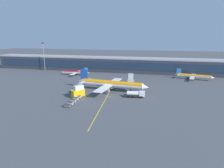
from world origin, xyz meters
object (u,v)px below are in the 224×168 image
object	(u,v)px
commuter_jet_near	(194,76)
baggage_cart_3	(76,99)
baggage_cart_0	(67,106)
catering_lift	(78,92)
baggage_cart_4	(78,97)
commuter_jet_far	(75,72)
baggage_cart_2	(73,101)
main_airliner	(111,84)
baggage_cart_1	(70,103)
fuel_tanker	(136,94)
pushback_tug	(73,91)

from	to	relation	value
commuter_jet_near	baggage_cart_3	bearing A→B (deg)	-135.32
baggage_cart_0	catering_lift	bearing A→B (deg)	93.37
baggage_cart_4	baggage_cart_0	bearing A→B (deg)	-87.76
baggage_cart_3	commuter_jet_far	distance (m)	63.68
baggage_cart_2	baggage_cart_3	xyz separation A→B (m)	(-0.12, 3.20, 0.00)
main_airliner	commuter_jet_near	distance (m)	66.40
baggage_cart_0	baggage_cart_1	world-z (taller)	same
main_airliner	baggage_cart_3	xyz separation A→B (m)	(-12.85, -20.70, -3.18)
fuel_tanker	catering_lift	distance (m)	29.26
catering_lift	commuter_jet_far	size ratio (longest dim) A/B	0.30
main_airliner	commuter_jet_near	bearing A→B (deg)	39.76
catering_lift	baggage_cart_0	xyz separation A→B (m)	(0.83, -14.14, -2.28)
catering_lift	pushback_tug	xyz separation A→B (m)	(-6.22, 7.42, -2.22)
pushback_tug	baggage_cart_1	size ratio (longest dim) A/B	1.63
pushback_tug	baggage_cart_1	bearing A→B (deg)	-69.31
baggage_cart_1	baggage_cart_4	world-z (taller)	same
baggage_cart_0	baggage_cart_2	xyz separation A→B (m)	(-0.25, 6.40, 0.00)
baggage_cart_2	baggage_cart_3	size ratio (longest dim) A/B	1.00
main_airliner	baggage_cart_1	bearing A→B (deg)	-114.94
main_airliner	baggage_cart_0	world-z (taller)	main_airliner
baggage_cart_3	commuter_jet_far	world-z (taller)	commuter_jet_far
baggage_cart_1	commuter_jet_far	distance (m)	69.64
baggage_cart_0	baggage_cart_2	bearing A→B (deg)	92.24
fuel_tanker	commuter_jet_far	bearing A→B (deg)	139.47
catering_lift	baggage_cart_3	bearing A→B (deg)	-84.25
baggage_cart_2	commuter_jet_far	distance (m)	66.65
main_airliner	fuel_tanker	xyz separation A→B (m)	(15.04, -9.03, -2.21)
baggage_cart_0	commuter_jet_far	bearing A→B (deg)	111.52
commuter_jet_near	baggage_cart_1	bearing A→B (deg)	-132.45
baggage_cart_1	baggage_cart_4	bearing A→B (deg)	92.24
pushback_tug	baggage_cart_0	distance (m)	22.68
baggage_cart_0	baggage_cart_3	size ratio (longest dim) A/B	1.00
baggage_cart_3	commuter_jet_near	distance (m)	89.84
main_airliner	baggage_cart_2	distance (m)	27.26
main_airliner	baggage_cart_2	world-z (taller)	main_airliner
fuel_tanker	commuter_jet_near	distance (m)	62.81
fuel_tanker	baggage_cart_0	xyz separation A→B (m)	(-27.52, -21.26, -0.96)
main_airliner	commuter_jet_far	size ratio (longest dim) A/B	1.80
commuter_jet_far	commuter_jet_near	distance (m)	90.30
baggage_cart_1	baggage_cart_3	world-z (taller)	same
pushback_tug	commuter_jet_far	xyz separation A→B (m)	(-19.59, 46.02, 1.42)
fuel_tanker	baggage_cart_4	world-z (taller)	fuel_tanker
baggage_cart_1	fuel_tanker	bearing A→B (deg)	33.17
commuter_jet_far	baggage_cart_3	bearing A→B (deg)	-65.62
baggage_cart_0	commuter_jet_far	size ratio (longest dim) A/B	0.11
baggage_cart_3	baggage_cart_4	size ratio (longest dim) A/B	1.00
fuel_tanker	baggage_cart_2	world-z (taller)	fuel_tanker
pushback_tug	baggage_cart_3	bearing A→B (deg)	-60.82
fuel_tanker	commuter_jet_near	bearing A→B (deg)	55.05
main_airliner	baggage_cart_3	bearing A→B (deg)	-121.83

